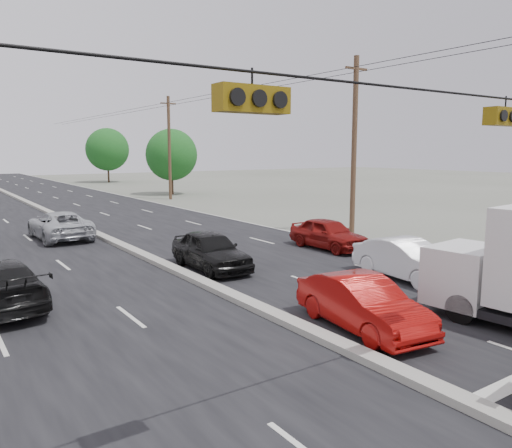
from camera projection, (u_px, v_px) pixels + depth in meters
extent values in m
plane|color=#606356|center=(443.00, 397.00, 9.79)|extent=(200.00, 200.00, 0.00)
cube|color=black|center=(65.00, 221.00, 34.33)|extent=(20.00, 160.00, 0.02)
cube|color=gray|center=(65.00, 219.00, 34.32)|extent=(0.50, 160.00, 0.20)
cylinder|color=#422D1E|center=(354.00, 147.00, 28.29)|extent=(0.30, 0.30, 10.00)
cube|color=#422D1E|center=(356.00, 69.00, 27.66)|extent=(1.60, 0.12, 0.12)
cylinder|color=#422D1E|center=(169.00, 148.00, 48.74)|extent=(0.30, 0.30, 10.00)
cube|color=#422D1E|center=(168.00, 103.00, 48.11)|extent=(1.60, 0.12, 0.12)
cylinder|color=black|center=(460.00, 94.00, 8.94)|extent=(25.00, 0.04, 0.04)
cube|color=#72590C|center=(252.00, 99.00, 6.49)|extent=(1.05, 0.30, 0.35)
cube|color=#72590C|center=(505.00, 117.00, 9.83)|extent=(1.05, 0.30, 0.35)
cylinder|color=#382619|center=(172.00, 183.00, 54.77)|extent=(0.28, 0.28, 2.52)
sphere|color=#144B19|center=(171.00, 155.00, 54.32)|extent=(5.60, 5.60, 5.60)
cylinder|color=#382619|center=(108.00, 173.00, 75.75)|extent=(0.28, 0.28, 2.88)
sphere|color=#144B19|center=(107.00, 149.00, 75.24)|extent=(6.40, 6.40, 6.40)
cube|color=silver|center=(472.00, 276.00, 14.58)|extent=(2.41, 1.99, 1.68)
cylinder|color=black|center=(461.00, 309.00, 13.89)|extent=(0.36, 0.87, 0.84)
cylinder|color=black|center=(494.00, 296.00, 15.13)|extent=(0.36, 0.87, 0.84)
imported|color=#910B08|center=(362.00, 304.00, 13.35)|extent=(2.08, 4.51, 1.43)
imported|color=black|center=(211.00, 251.00, 20.15)|extent=(2.03, 4.65, 1.56)
imported|color=white|center=(407.00, 260.00, 18.59)|extent=(2.06, 4.68, 1.50)
imported|color=maroon|center=(328.00, 234.00, 24.39)|extent=(1.78, 4.40, 1.50)
imported|color=#AAADB2|center=(60.00, 225.00, 27.09)|extent=(2.63, 5.50, 1.52)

